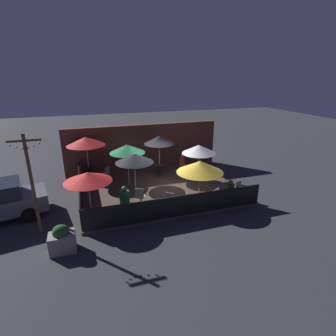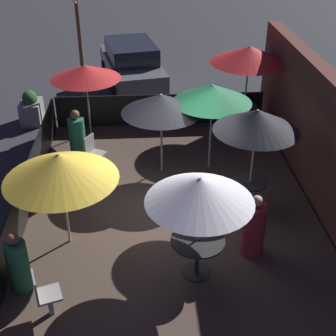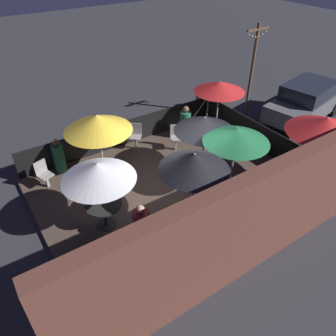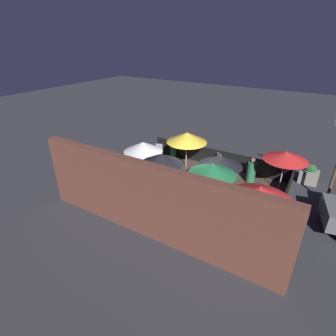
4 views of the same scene
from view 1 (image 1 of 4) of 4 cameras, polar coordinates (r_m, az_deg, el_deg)
ground_plane at (r=14.06m, az=-2.03°, el=-4.77°), size 60.00×60.00×0.00m
patio_deck at (r=14.04m, az=-2.03°, el=-4.55°), size 8.01×6.31×0.12m
building_wall at (r=16.67m, az=-5.36°, el=4.45°), size 9.61×0.36×2.93m
fence_front at (r=11.15m, az=2.48°, el=-8.26°), size 7.81×0.05×0.95m
fence_side_left at (r=13.38m, az=-18.61°, el=-4.39°), size 0.05×6.11×0.95m
patio_umbrella_0 at (r=15.01m, az=-1.95°, el=6.10°), size 1.74×1.74×2.41m
patio_umbrella_1 at (r=14.51m, az=6.76°, el=4.10°), size 1.87×1.87×2.07m
patio_umbrella_2 at (r=15.11m, az=-17.46°, el=5.59°), size 2.12×2.12×2.48m
patio_umbrella_3 at (r=14.09m, az=-8.87°, el=4.15°), size 1.89×1.89×2.21m
patio_umbrella_4 at (r=11.99m, az=7.00°, el=0.29°), size 2.15×2.15×2.01m
patio_umbrella_5 at (r=10.96m, az=-17.09°, el=-1.91°), size 1.93×1.93×2.02m
patio_umbrella_6 at (r=13.01m, az=-7.34°, el=2.17°), size 1.90×1.90×2.05m
dining_table_0 at (r=15.46m, az=-1.88°, el=0.33°), size 0.73×0.73×0.74m
dining_table_1 at (r=14.88m, az=6.58°, el=-0.41°), size 0.98×0.98×0.78m
dining_table_2 at (r=15.57m, az=-16.85°, el=-0.32°), size 0.74×0.74×0.77m
patio_chair_0 at (r=11.45m, az=0.69°, el=-7.17°), size 0.56×0.56×0.95m
patio_chair_1 at (r=14.98m, az=-13.37°, el=-1.21°), size 0.56×0.56×0.91m
patio_chair_2 at (r=13.20m, az=14.56°, el=-4.24°), size 0.50×0.50×0.90m
patio_chair_3 at (r=11.93m, az=-6.05°, el=-6.14°), size 0.54×0.54×0.95m
patron_0 at (r=11.36m, az=-9.35°, el=-7.35°), size 0.59×0.59×1.32m
patron_1 at (r=12.43m, az=13.30°, el=-5.39°), size 0.53×0.53×1.22m
patron_2 at (r=15.69m, az=3.19°, el=0.61°), size 0.52×0.52×1.32m
planter_box at (r=10.01m, az=-22.07°, el=-14.30°), size 0.87×0.61×1.03m
light_post at (r=10.78m, az=-27.60°, el=-2.33°), size 1.10×0.12×3.92m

